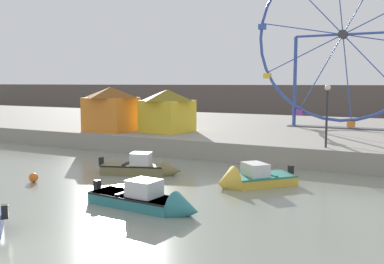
{
  "coord_description": "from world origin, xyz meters",
  "views": [
    {
      "loc": [
        10.91,
        -7.02,
        4.69
      ],
      "look_at": [
        0.38,
        12.53,
        2.27
      ],
      "focal_mm": 42.27,
      "sensor_mm": 36.0,
      "label": 1
    }
  ],
  "objects_px": {
    "motorboat_olive_wood": "(145,168)",
    "carnival_booth_orange_canopy": "(111,108)",
    "motorboat_teal_painted": "(151,201)",
    "motorboat_mustard_yellow": "(249,179)",
    "ferris_wheel_blue_frame": "(343,37)",
    "promenade_lamp_near": "(327,106)",
    "mooring_buoy_orange": "(33,178)",
    "carnival_booth_yellow_awning": "(167,110)"
  },
  "relations": [
    {
      "from": "motorboat_olive_wood",
      "to": "carnival_booth_orange_canopy",
      "type": "relative_size",
      "value": 1.19
    },
    {
      "from": "carnival_booth_orange_canopy",
      "to": "motorboat_mustard_yellow",
      "type": "bearing_deg",
      "value": -29.92
    },
    {
      "from": "mooring_buoy_orange",
      "to": "motorboat_teal_painted",
      "type": "bearing_deg",
      "value": -9.48
    },
    {
      "from": "motorboat_mustard_yellow",
      "to": "motorboat_olive_wood",
      "type": "xyz_separation_m",
      "value": [
        -5.65,
        -0.08,
        0.04
      ]
    },
    {
      "from": "carnival_booth_yellow_awning",
      "to": "mooring_buoy_orange",
      "type": "xyz_separation_m",
      "value": [
        0.4,
        -12.86,
        -2.53
      ]
    },
    {
      "from": "carnival_booth_yellow_awning",
      "to": "carnival_booth_orange_canopy",
      "type": "height_order",
      "value": "carnival_booth_orange_canopy"
    },
    {
      "from": "promenade_lamp_near",
      "to": "carnival_booth_orange_canopy",
      "type": "bearing_deg",
      "value": 174.99
    },
    {
      "from": "carnival_booth_yellow_awning",
      "to": "promenade_lamp_near",
      "type": "bearing_deg",
      "value": -7.42
    },
    {
      "from": "motorboat_teal_painted",
      "to": "ferris_wheel_blue_frame",
      "type": "bearing_deg",
      "value": 87.94
    },
    {
      "from": "carnival_booth_yellow_awning",
      "to": "carnival_booth_orange_canopy",
      "type": "relative_size",
      "value": 1.03
    },
    {
      "from": "motorboat_olive_wood",
      "to": "promenade_lamp_near",
      "type": "height_order",
      "value": "promenade_lamp_near"
    },
    {
      "from": "motorboat_olive_wood",
      "to": "ferris_wheel_blue_frame",
      "type": "relative_size",
      "value": 0.31
    },
    {
      "from": "motorboat_olive_wood",
      "to": "mooring_buoy_orange",
      "type": "xyz_separation_m",
      "value": [
        -3.65,
        -3.99,
        -0.14
      ]
    },
    {
      "from": "motorboat_teal_painted",
      "to": "carnival_booth_yellow_awning",
      "type": "height_order",
      "value": "carnival_booth_yellow_awning"
    },
    {
      "from": "carnival_booth_orange_canopy",
      "to": "promenade_lamp_near",
      "type": "bearing_deg",
      "value": -6.45
    },
    {
      "from": "motorboat_teal_painted",
      "to": "carnival_booth_orange_canopy",
      "type": "height_order",
      "value": "carnival_booth_orange_canopy"
    },
    {
      "from": "motorboat_mustard_yellow",
      "to": "ferris_wheel_blue_frame",
      "type": "xyz_separation_m",
      "value": [
        0.82,
        17.47,
        7.86
      ]
    },
    {
      "from": "carnival_booth_yellow_awning",
      "to": "mooring_buoy_orange",
      "type": "distance_m",
      "value": 13.11
    },
    {
      "from": "motorboat_olive_wood",
      "to": "promenade_lamp_near",
      "type": "bearing_deg",
      "value": 18.72
    },
    {
      "from": "motorboat_olive_wood",
      "to": "carnival_booth_yellow_awning",
      "type": "bearing_deg",
      "value": 95.04
    },
    {
      "from": "motorboat_teal_painted",
      "to": "ferris_wheel_blue_frame",
      "type": "distance_m",
      "value": 24.25
    },
    {
      "from": "carnival_booth_yellow_awning",
      "to": "carnival_booth_orange_canopy",
      "type": "xyz_separation_m",
      "value": [
        -4.04,
        -1.34,
        0.09
      ]
    },
    {
      "from": "carnival_booth_orange_canopy",
      "to": "promenade_lamp_near",
      "type": "distance_m",
      "value": 15.96
    },
    {
      "from": "carnival_booth_yellow_awning",
      "to": "carnival_booth_orange_canopy",
      "type": "bearing_deg",
      "value": -156.07
    },
    {
      "from": "ferris_wheel_blue_frame",
      "to": "mooring_buoy_orange",
      "type": "relative_size",
      "value": 31.76
    },
    {
      "from": "motorboat_mustard_yellow",
      "to": "ferris_wheel_blue_frame",
      "type": "bearing_deg",
      "value": -142.59
    },
    {
      "from": "ferris_wheel_blue_frame",
      "to": "mooring_buoy_orange",
      "type": "height_order",
      "value": "ferris_wheel_blue_frame"
    },
    {
      "from": "ferris_wheel_blue_frame",
      "to": "carnival_booth_yellow_awning",
      "type": "relative_size",
      "value": 3.75
    },
    {
      "from": "motorboat_mustard_yellow",
      "to": "promenade_lamp_near",
      "type": "xyz_separation_m",
      "value": [
        2.15,
        6.06,
        3.14
      ]
    },
    {
      "from": "motorboat_mustard_yellow",
      "to": "motorboat_teal_painted",
      "type": "height_order",
      "value": "motorboat_teal_painted"
    },
    {
      "from": "promenade_lamp_near",
      "to": "mooring_buoy_orange",
      "type": "relative_size",
      "value": 7.84
    },
    {
      "from": "motorboat_mustard_yellow",
      "to": "motorboat_teal_painted",
      "type": "bearing_deg",
      "value": 21.47
    },
    {
      "from": "promenade_lamp_near",
      "to": "carnival_booth_yellow_awning",
      "type": "bearing_deg",
      "value": 167.01
    },
    {
      "from": "motorboat_teal_painted",
      "to": "carnival_booth_orange_canopy",
      "type": "distance_m",
      "value": 17.67
    },
    {
      "from": "motorboat_teal_painted",
      "to": "motorboat_olive_wood",
      "type": "distance_m",
      "value": 6.51
    },
    {
      "from": "ferris_wheel_blue_frame",
      "to": "mooring_buoy_orange",
      "type": "bearing_deg",
      "value": -115.16
    },
    {
      "from": "motorboat_olive_wood",
      "to": "promenade_lamp_near",
      "type": "relative_size",
      "value": 1.25
    },
    {
      "from": "motorboat_teal_painted",
      "to": "carnival_booth_yellow_awning",
      "type": "bearing_deg",
      "value": 123.74
    },
    {
      "from": "motorboat_olive_wood",
      "to": "carnival_booth_yellow_awning",
      "type": "distance_m",
      "value": 10.04
    },
    {
      "from": "carnival_booth_yellow_awning",
      "to": "mooring_buoy_orange",
      "type": "height_order",
      "value": "carnival_booth_yellow_awning"
    },
    {
      "from": "motorboat_olive_wood",
      "to": "carnival_booth_orange_canopy",
      "type": "distance_m",
      "value": 11.33
    },
    {
      "from": "ferris_wheel_blue_frame",
      "to": "carnival_booth_orange_canopy",
      "type": "xyz_separation_m",
      "value": [
        -14.56,
        -10.02,
        -5.33
      ]
    }
  ]
}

